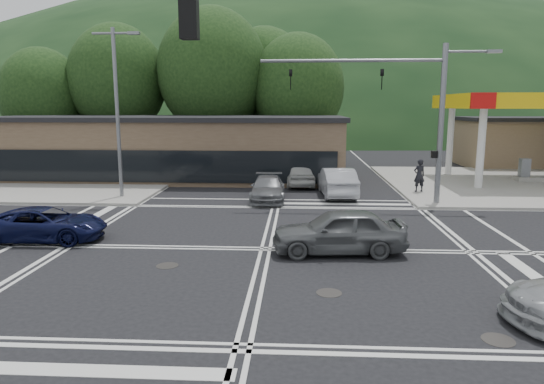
# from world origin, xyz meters

# --- Properties ---
(ground) EXTENTS (120.00, 120.00, 0.00)m
(ground) POSITION_xyz_m (0.00, 0.00, 0.00)
(ground) COLOR black
(ground) RESTS_ON ground
(sidewalk_ne) EXTENTS (16.00, 16.00, 0.15)m
(sidewalk_ne) POSITION_xyz_m (15.00, 15.00, 0.07)
(sidewalk_ne) COLOR gray
(sidewalk_ne) RESTS_ON ground
(sidewalk_nw) EXTENTS (16.00, 16.00, 0.15)m
(sidewalk_nw) POSITION_xyz_m (-15.00, 15.00, 0.07)
(sidewalk_nw) COLOR gray
(sidewalk_nw) RESTS_ON ground
(convenience_store) EXTENTS (10.00, 6.00, 3.80)m
(convenience_store) POSITION_xyz_m (20.00, 25.00, 1.90)
(convenience_store) COLOR #846B4F
(convenience_store) RESTS_ON ground
(commercial_row) EXTENTS (24.00, 8.00, 4.00)m
(commercial_row) POSITION_xyz_m (-8.00, 17.00, 2.00)
(commercial_row) COLOR brown
(commercial_row) RESTS_ON ground
(hill_north) EXTENTS (252.00, 126.00, 140.00)m
(hill_north) POSITION_xyz_m (0.00, 90.00, 0.00)
(hill_north) COLOR black
(hill_north) RESTS_ON ground
(tree_n_a) EXTENTS (8.00, 8.00, 11.75)m
(tree_n_a) POSITION_xyz_m (-14.00, 24.00, 7.14)
(tree_n_a) COLOR #382619
(tree_n_a) RESTS_ON ground
(tree_n_b) EXTENTS (9.00, 9.00, 12.98)m
(tree_n_b) POSITION_xyz_m (-6.00, 24.00, 7.79)
(tree_n_b) COLOR #382619
(tree_n_b) RESTS_ON ground
(tree_n_c) EXTENTS (7.60, 7.60, 10.87)m
(tree_n_c) POSITION_xyz_m (1.00, 24.00, 6.49)
(tree_n_c) COLOR #382619
(tree_n_c) RESTS_ON ground
(tree_n_d) EXTENTS (6.80, 6.80, 9.76)m
(tree_n_d) POSITION_xyz_m (-20.00, 23.00, 5.84)
(tree_n_d) COLOR #382619
(tree_n_d) RESTS_ON ground
(tree_n_e) EXTENTS (8.40, 8.40, 11.98)m
(tree_n_e) POSITION_xyz_m (-2.00, 28.00, 7.14)
(tree_n_e) COLOR #382619
(tree_n_e) RESTS_ON ground
(streetlight_nw) EXTENTS (2.50, 0.25, 9.00)m
(streetlight_nw) POSITION_xyz_m (-8.44, 9.00, 5.05)
(streetlight_nw) COLOR slate
(streetlight_nw) RESTS_ON ground
(signal_mast_ne) EXTENTS (11.65, 0.30, 8.00)m
(signal_mast_ne) POSITION_xyz_m (6.95, 8.20, 5.07)
(signal_mast_ne) COLOR slate
(signal_mast_ne) RESTS_ON ground
(car_blue_west) EXTENTS (4.58, 2.25, 1.25)m
(car_blue_west) POSITION_xyz_m (-8.39, 0.68, 0.63)
(car_blue_west) COLOR #0C1035
(car_blue_west) RESTS_ON ground
(car_grey_center) EXTENTS (4.68, 2.16, 1.55)m
(car_grey_center) POSITION_xyz_m (2.54, -0.30, 0.78)
(car_grey_center) COLOR #5A5C5E
(car_grey_center) RESTS_ON ground
(car_queue_a) EXTENTS (2.07, 4.99, 1.61)m
(car_queue_a) POSITION_xyz_m (3.30, 10.57, 0.80)
(car_queue_a) COLOR #B3B5BB
(car_queue_a) RESTS_ON ground
(car_queue_b) EXTENTS (2.19, 4.49, 1.48)m
(car_queue_b) POSITION_xyz_m (1.17, 14.00, 0.74)
(car_queue_b) COLOR silver
(car_queue_b) RESTS_ON ground
(car_northbound) EXTENTS (1.93, 4.49, 1.29)m
(car_northbound) POSITION_xyz_m (-0.50, 9.00, 0.64)
(car_northbound) COLOR slate
(car_northbound) RESTS_ON ground
(pedestrian) EXTENTS (0.78, 0.61, 1.87)m
(pedestrian) POSITION_xyz_m (8.04, 11.34, 1.09)
(pedestrian) COLOR black
(pedestrian) RESTS_ON sidewalk_ne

